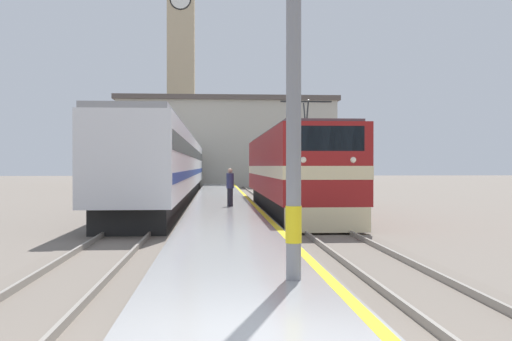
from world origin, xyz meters
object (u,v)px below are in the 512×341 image
at_px(person_on_platform, 230,186).
at_px(clock_tower, 181,66).
at_px(catenary_mast, 299,18).
at_px(locomotive_train, 291,172).
at_px(passenger_train, 173,166).

distance_m(person_on_platform, clock_tower, 49.27).
relative_size(catenary_mast, clock_tower, 0.31).
height_order(locomotive_train, passenger_train, locomotive_train).
bearing_deg(catenary_mast, locomotive_train, 83.15).
xyz_separation_m(person_on_platform, clock_tower, (-4.88, 47.19, 13.27)).
xyz_separation_m(locomotive_train, passenger_train, (-6.34, 10.90, 0.27)).
relative_size(passenger_train, person_on_platform, 24.15).
bearing_deg(locomotive_train, clock_tower, 99.50).
height_order(passenger_train, catenary_mast, catenary_mast).
xyz_separation_m(catenary_mast, clock_tower, (-5.56, 64.89, 9.95)).
height_order(passenger_train, clock_tower, clock_tower).
relative_size(locomotive_train, catenary_mast, 2.23).
bearing_deg(clock_tower, catenary_mast, -85.10).
relative_size(passenger_train, clock_tower, 1.52).
bearing_deg(person_on_platform, clock_tower, 95.90).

